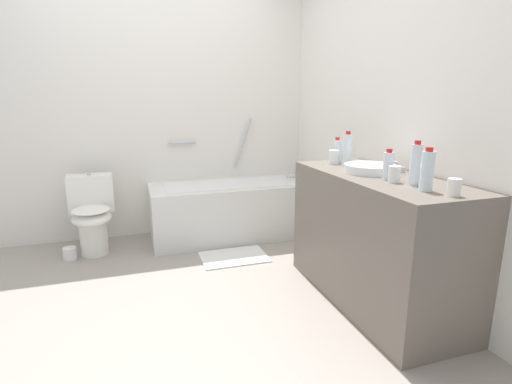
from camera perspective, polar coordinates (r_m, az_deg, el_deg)
The scene contains 19 objects.
ground_plane at distance 2.88m, azimuth -12.04°, elevation -14.45°, with size 4.13×4.13×0.00m, color #9E9389.
wall_back_tiled at distance 3.98m, azimuth -15.21°, elevation 10.85°, with size 3.53×0.10×2.37m, color white.
wall_right_mirror at distance 3.14m, azimuth 17.96°, elevation 10.14°, with size 0.10×3.17×2.37m, color white.
bathtub at distance 3.86m, azimuth -3.42°, elevation -2.35°, with size 1.59×0.66×1.15m.
toilet at distance 3.71m, azimuth -23.01°, elevation -2.89°, with size 0.39×0.52×0.69m.
vanity_counter at distance 2.69m, azimuth 17.17°, elevation -6.68°, with size 0.57×1.35×0.86m, color #6B6056.
sink_basin at distance 2.65m, azimuth 16.45°, elevation 3.34°, with size 0.34×0.34×0.05m, color white.
sink_faucet at distance 2.77m, azimuth 19.86°, elevation 3.52°, with size 0.10×0.15×0.07m.
water_bottle_0 at distance 3.05m, azimuth 11.84°, elevation 6.00°, with size 0.06×0.06×0.19m.
water_bottle_1 at distance 2.85m, azimuth 13.29°, elevation 6.05°, with size 0.06×0.06×0.25m.
water_bottle_2 at distance 2.96m, azimuth 13.12°, elevation 6.04°, with size 0.06×0.06×0.22m.
water_bottle_3 at distance 2.43m, azimuth 18.89°, elevation 3.71°, with size 0.06×0.06×0.19m.
water_bottle_4 at distance 2.20m, azimuth 23.89°, elevation 2.89°, with size 0.07×0.07×0.23m.
water_bottle_5 at distance 2.32m, azimuth 22.46°, elevation 3.79°, with size 0.06×0.06×0.25m.
drinking_glass_0 at distance 2.15m, azimuth 27.13°, elevation 0.61°, with size 0.06×0.06×0.09m, color white.
drinking_glass_1 at distance 2.37m, azimuth 19.72°, elevation 2.48°, with size 0.07×0.07×0.10m, color white.
drinking_glass_2 at distance 2.95m, azimuth 11.41°, elevation 5.05°, with size 0.08×0.08×0.10m, color white.
bath_mat at distance 3.40m, azimuth -3.26°, elevation -9.52°, with size 0.56×0.39×0.01m, color white.
toilet_paper_roll at distance 3.71m, azimuth -25.72°, elevation -8.15°, with size 0.11×0.11×0.11m, color white.
Camera 1 is at (-0.22, -2.54, 1.32)m, focal length 27.17 mm.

